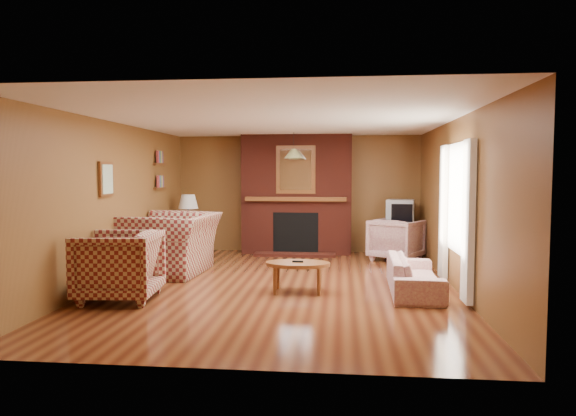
# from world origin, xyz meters

# --- Properties ---
(floor) EXTENTS (6.50, 6.50, 0.00)m
(floor) POSITION_xyz_m (0.00, 0.00, 0.00)
(floor) COLOR #4F2211
(floor) RESTS_ON ground
(ceiling) EXTENTS (6.50, 6.50, 0.00)m
(ceiling) POSITION_xyz_m (0.00, 0.00, 2.40)
(ceiling) COLOR white
(ceiling) RESTS_ON wall_back
(wall_back) EXTENTS (6.50, 0.00, 6.50)m
(wall_back) POSITION_xyz_m (0.00, 3.25, 1.20)
(wall_back) COLOR brown
(wall_back) RESTS_ON floor
(wall_front) EXTENTS (6.50, 0.00, 6.50)m
(wall_front) POSITION_xyz_m (0.00, -3.25, 1.20)
(wall_front) COLOR brown
(wall_front) RESTS_ON floor
(wall_left) EXTENTS (0.00, 6.50, 6.50)m
(wall_left) POSITION_xyz_m (-2.50, 0.00, 1.20)
(wall_left) COLOR brown
(wall_left) RESTS_ON floor
(wall_right) EXTENTS (0.00, 6.50, 6.50)m
(wall_right) POSITION_xyz_m (2.50, 0.00, 1.20)
(wall_right) COLOR brown
(wall_right) RESTS_ON floor
(fireplace) EXTENTS (2.20, 0.82, 2.40)m
(fireplace) POSITION_xyz_m (0.00, 2.98, 1.18)
(fireplace) COLOR #541B12
(fireplace) RESTS_ON floor
(window_right) EXTENTS (0.10, 1.85, 2.00)m
(window_right) POSITION_xyz_m (2.45, -0.20, 1.13)
(window_right) COLOR beige
(window_right) RESTS_ON wall_right
(bookshelf) EXTENTS (0.09, 0.55, 0.71)m
(bookshelf) POSITION_xyz_m (-2.44, 1.90, 1.67)
(bookshelf) COLOR brown
(bookshelf) RESTS_ON wall_left
(botanical_print) EXTENTS (0.05, 0.40, 0.50)m
(botanical_print) POSITION_xyz_m (-2.47, -0.30, 1.55)
(botanical_print) COLOR brown
(botanical_print) RESTS_ON wall_left
(pendant_light) EXTENTS (0.36, 0.36, 0.48)m
(pendant_light) POSITION_xyz_m (0.00, 2.30, 2.00)
(pendant_light) COLOR black
(pendant_light) RESTS_ON ceiling
(plaid_loveseat) EXTENTS (1.39, 1.57, 0.98)m
(plaid_loveseat) POSITION_xyz_m (-1.85, 0.69, 0.49)
(plaid_loveseat) COLOR maroon
(plaid_loveseat) RESTS_ON floor
(plaid_armchair) EXTENTS (1.07, 1.05, 0.90)m
(plaid_armchair) POSITION_xyz_m (-1.95, -1.10, 0.45)
(plaid_armchair) COLOR maroon
(plaid_armchair) RESTS_ON floor
(floral_sofa) EXTENTS (0.71, 1.69, 0.49)m
(floral_sofa) POSITION_xyz_m (1.90, -0.27, 0.24)
(floral_sofa) COLOR beige
(floral_sofa) RESTS_ON floor
(floral_armchair) EXTENTS (1.16, 1.17, 0.78)m
(floral_armchair) POSITION_xyz_m (1.93, 2.33, 0.39)
(floral_armchair) COLOR beige
(floral_armchair) RESTS_ON floor
(coffee_table) EXTENTS (0.89, 0.55, 0.44)m
(coffee_table) POSITION_xyz_m (0.31, -0.43, 0.36)
(coffee_table) COLOR brown
(coffee_table) RESTS_ON floor
(side_table) EXTENTS (0.46, 0.46, 0.56)m
(side_table) POSITION_xyz_m (-2.10, 2.45, 0.28)
(side_table) COLOR brown
(side_table) RESTS_ON floor
(table_lamp) EXTENTS (0.39, 0.39, 0.65)m
(table_lamp) POSITION_xyz_m (-2.10, 2.45, 0.92)
(table_lamp) COLOR silver
(table_lamp) RESTS_ON side_table
(tv_stand) EXTENTS (0.59, 0.53, 0.64)m
(tv_stand) POSITION_xyz_m (2.05, 2.80, 0.32)
(tv_stand) COLOR black
(tv_stand) RESTS_ON floor
(crt_tv) EXTENTS (0.59, 0.59, 0.48)m
(crt_tv) POSITION_xyz_m (2.05, 2.79, 0.88)
(crt_tv) COLOR #B0B2B8
(crt_tv) RESTS_ON tv_stand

